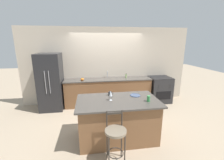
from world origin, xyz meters
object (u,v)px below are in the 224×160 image
object	(u,v)px
oven_range	(159,89)
wine_glass	(111,94)
soap_bottle	(126,76)
coffee_mug	(110,94)
refrigerator	(51,82)
tumbler_cup	(148,99)
pumpkin_decoration	(82,79)
dinner_plate	(135,95)
bar_stool_near	(116,136)

from	to	relation	value
oven_range	wine_glass	xyz separation A→B (m)	(-2.12, -1.96, 0.63)
soap_bottle	coffee_mug	bearing A→B (deg)	-115.46
refrigerator	tumbler_cup	distance (m)	3.27
pumpkin_decoration	soap_bottle	bearing A→B (deg)	5.55
refrigerator	tumbler_cup	bearing A→B (deg)	-39.98
oven_range	pumpkin_decoration	world-z (taller)	pumpkin_decoration
dinner_plate	soap_bottle	world-z (taller)	soap_bottle
tumbler_cup	pumpkin_decoration	bearing A→B (deg)	125.96
oven_range	soap_bottle	xyz separation A→B (m)	(-1.28, 0.06, 0.54)
wine_glass	soap_bottle	world-z (taller)	wine_glass
wine_glass	coffee_mug	distance (m)	0.33
refrigerator	bar_stool_near	bearing A→B (deg)	-57.52
coffee_mug	tumbler_cup	distance (m)	0.92
bar_stool_near	tumbler_cup	bearing A→B (deg)	34.30
coffee_mug	pumpkin_decoration	size ratio (longest dim) A/B	0.96
dinner_plate	coffee_mug	world-z (taller)	coffee_mug
refrigerator	coffee_mug	distance (m)	2.36
oven_range	tumbler_cup	size ratio (longest dim) A/B	7.34
dinner_plate	tumbler_cup	bearing A→B (deg)	-66.08
dinner_plate	pumpkin_decoration	world-z (taller)	pumpkin_decoration
oven_range	wine_glass	bearing A→B (deg)	-137.26
coffee_mug	pumpkin_decoration	distance (m)	1.72
bar_stool_near	pumpkin_decoration	world-z (taller)	pumpkin_decoration
refrigerator	dinner_plate	xyz separation A→B (m)	(2.33, -1.71, 0.03)
refrigerator	bar_stool_near	xyz separation A→B (m)	(1.69, -2.66, -0.37)
coffee_mug	pumpkin_decoration	world-z (taller)	pumpkin_decoration
oven_range	wine_glass	distance (m)	2.96
oven_range	dinner_plate	xyz separation A→B (m)	(-1.50, -1.76, 0.49)
wine_glass	soap_bottle	xyz separation A→B (m)	(0.84, 2.02, -0.09)
dinner_plate	pumpkin_decoration	xyz separation A→B (m)	(-1.32, 1.66, 0.03)
wine_glass	refrigerator	bearing A→B (deg)	131.77
pumpkin_decoration	bar_stool_near	bearing A→B (deg)	-75.46
bar_stool_near	tumbler_cup	xyz separation A→B (m)	(0.81, 0.56, 0.46)
tumbler_cup	coffee_mug	bearing A→B (deg)	146.98
oven_range	bar_stool_near	size ratio (longest dim) A/B	0.94
wine_glass	pumpkin_decoration	size ratio (longest dim) A/B	1.93
refrigerator	soap_bottle	bearing A→B (deg)	2.33
tumbler_cup	soap_bottle	bearing A→B (deg)	88.89
tumbler_cup	pumpkin_decoration	world-z (taller)	tumbler_cup
bar_stool_near	coffee_mug	bearing A→B (deg)	87.54
oven_range	bar_stool_near	xyz separation A→B (m)	(-2.14, -2.71, 0.09)
wine_glass	tumbler_cup	size ratio (longest dim) A/B	1.70
coffee_mug	oven_range	bearing A→B (deg)	38.21
oven_range	pumpkin_decoration	bearing A→B (deg)	-178.11
tumbler_cup	soap_bottle	distance (m)	2.21
bar_stool_near	dinner_plate	bearing A→B (deg)	56.04
refrigerator	wine_glass	distance (m)	2.57
bar_stool_near	soap_bottle	world-z (taller)	soap_bottle
refrigerator	dinner_plate	world-z (taller)	refrigerator
refrigerator	coffee_mug	xyz separation A→B (m)	(1.74, -1.60, 0.07)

